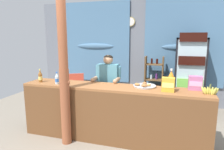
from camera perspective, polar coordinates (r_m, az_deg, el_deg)
ground_plane at (r=4.42m, az=2.61°, el=-13.63°), size 7.71×7.71×0.00m
back_wall_curtained at (r=5.70m, az=6.98°, el=6.80°), size 5.74×0.22×2.79m
stall_counter at (r=3.51m, az=-0.53°, el=-9.67°), size 3.24×0.54×0.98m
timber_post at (r=3.41m, az=-13.39°, el=0.70°), size 0.18×0.16×2.60m
drink_fridge at (r=5.19m, az=21.04°, el=1.40°), size 0.68×0.65×1.91m
bottle_shelf_rack at (r=5.38m, az=11.65°, el=-1.71°), size 0.48×0.28×1.33m
plastic_lawn_chair at (r=5.42m, az=-9.97°, el=-3.64°), size 0.60×0.60×0.86m
shopkeeper at (r=4.04m, az=-1.10°, el=-2.02°), size 0.52×0.42×1.47m
soda_bottle_orange_soda at (r=3.49m, az=16.28°, el=-1.34°), size 0.09×0.09×0.33m
soda_bottle_water at (r=3.78m, az=-15.25°, el=-1.05°), size 0.07×0.07×0.22m
soda_bottle_iced_tea at (r=4.04m, az=-19.54°, el=-0.43°), size 0.07×0.07×0.25m
snack_box_wafer at (r=3.51m, az=22.39°, el=-2.10°), size 0.21×0.13×0.23m
snack_box_choco_powder at (r=3.27m, az=15.51°, el=-2.59°), size 0.19×0.12×0.22m
pastry_tray at (r=3.50m, az=9.09°, el=-2.99°), size 0.39×0.39×0.07m
banana_bunch at (r=3.33m, az=25.82°, el=-3.99°), size 0.26×0.06×0.16m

